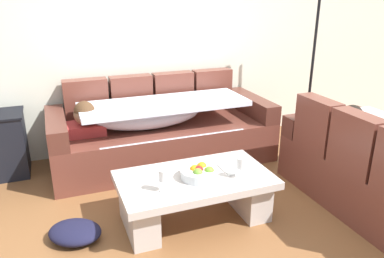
# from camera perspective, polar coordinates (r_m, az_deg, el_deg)

# --- Properties ---
(ground_plane) EXTENTS (14.00, 14.00, 0.00)m
(ground_plane) POSITION_cam_1_polar(r_m,az_deg,el_deg) (2.87, 5.21, -17.38)
(ground_plane) COLOR brown
(back_wall) EXTENTS (9.00, 0.10, 2.70)m
(back_wall) POSITION_cam_1_polar(r_m,az_deg,el_deg) (4.33, -7.15, 14.72)
(back_wall) COLOR silver
(back_wall) RESTS_ON ground_plane
(couch_along_wall) EXTENTS (2.30, 0.92, 0.88)m
(couch_along_wall) POSITION_cam_1_polar(r_m,az_deg,el_deg) (4.05, -4.92, -0.40)
(couch_along_wall) COLOR brown
(couch_along_wall) RESTS_ON ground_plane
(couch_near_window) EXTENTS (0.92, 1.74, 0.88)m
(couch_near_window) POSITION_cam_1_polar(r_m,az_deg,el_deg) (3.52, 27.03, -5.83)
(couch_near_window) COLOR brown
(couch_near_window) RESTS_ON ground_plane
(coffee_table) EXTENTS (1.20, 0.68, 0.38)m
(coffee_table) POSITION_cam_1_polar(r_m,az_deg,el_deg) (3.04, 0.42, -9.54)
(coffee_table) COLOR beige
(coffee_table) RESTS_ON ground_plane
(fruit_bowl) EXTENTS (0.28, 0.28, 0.10)m
(fruit_bowl) POSITION_cam_1_polar(r_m,az_deg,el_deg) (2.94, 1.07, -6.60)
(fruit_bowl) COLOR silver
(fruit_bowl) RESTS_ON coffee_table
(wine_glass_near_left) EXTENTS (0.07, 0.07, 0.17)m
(wine_glass_near_left) POSITION_cam_1_polar(r_m,az_deg,el_deg) (2.73, -4.36, -7.13)
(wine_glass_near_left) COLOR silver
(wine_glass_near_left) RESTS_ON coffee_table
(wine_glass_near_right) EXTENTS (0.07, 0.07, 0.17)m
(wine_glass_near_right) POSITION_cam_1_polar(r_m,az_deg,el_deg) (2.93, 7.41, -5.26)
(wine_glass_near_right) COLOR silver
(wine_glass_near_right) RESTS_ON coffee_table
(open_magazine) EXTENTS (0.28, 0.22, 0.01)m
(open_magazine) POSITION_cam_1_polar(r_m,az_deg,el_deg) (3.13, 7.01, -5.77)
(open_magazine) COLOR white
(open_magazine) RESTS_ON coffee_table
(floor_lamp) EXTENTS (0.33, 0.31, 1.95)m
(floor_lamp) POSITION_cam_1_polar(r_m,az_deg,el_deg) (4.56, 17.76, 11.25)
(floor_lamp) COLOR black
(floor_lamp) RESTS_ON ground_plane
(crumpled_garment) EXTENTS (0.51, 0.49, 0.12)m
(crumpled_garment) POSITION_cam_1_polar(r_m,az_deg,el_deg) (3.03, -17.24, -14.64)
(crumpled_garment) COLOR #191933
(crumpled_garment) RESTS_ON ground_plane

